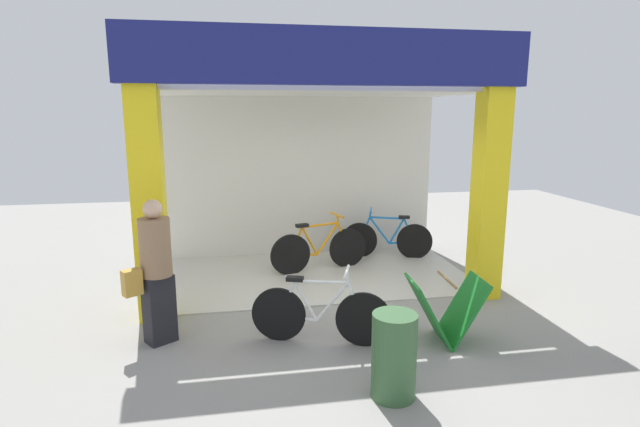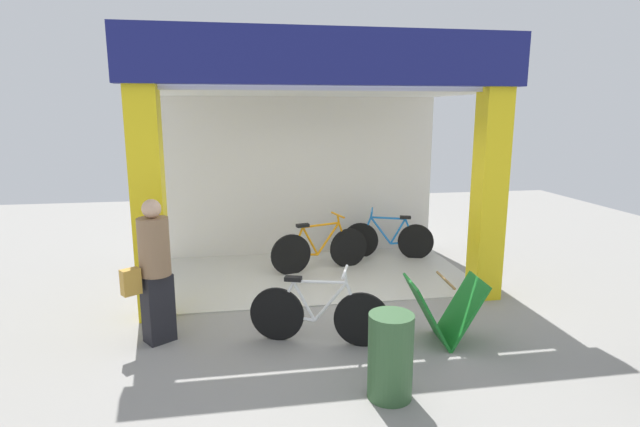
{
  "view_description": "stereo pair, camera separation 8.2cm",
  "coord_description": "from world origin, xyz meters",
  "views": [
    {
      "loc": [
        -1.24,
        -6.3,
        2.6
      ],
      "look_at": [
        0.0,
        0.67,
        1.15
      ],
      "focal_mm": 28.13,
      "sensor_mm": 36.0,
      "label": 1
    },
    {
      "loc": [
        -1.16,
        -6.32,
        2.6
      ],
      "look_at": [
        0.0,
        0.67,
        1.15
      ],
      "focal_mm": 28.13,
      "sensor_mm": 36.0,
      "label": 2
    }
  ],
  "objects": [
    {
      "name": "shop_facade",
      "position": [
        0.0,
        1.38,
        1.92
      ],
      "size": [
        5.06,
        2.97,
        3.58
      ],
      "color": "beige",
      "rests_on": "ground"
    },
    {
      "name": "pedestrian_1",
      "position": [
        -2.11,
        -0.72,
        0.85
      ],
      "size": [
        0.59,
        0.51,
        1.66
      ],
      "color": "black",
      "rests_on": "ground"
    },
    {
      "name": "bicycle_parked_0",
      "position": [
        -0.31,
        -1.06,
        0.35
      ],
      "size": [
        1.53,
        0.58,
        0.88
      ],
      "color": "black",
      "rests_on": "ground"
    },
    {
      "name": "bicycle_inside_0",
      "position": [
        1.47,
        2.05,
        0.35
      ],
      "size": [
        1.56,
        0.54,
        0.89
      ],
      "color": "black",
      "rests_on": "ground"
    },
    {
      "name": "trash_bin",
      "position": [
        0.17,
        -2.26,
        0.41
      ],
      "size": [
        0.41,
        0.41,
        0.81
      ],
      "primitive_type": "cylinder",
      "color": "#335933",
      "rests_on": "ground"
    },
    {
      "name": "sandwich_board_sign",
      "position": [
        1.11,
        -1.27,
        0.38
      ],
      "size": [
        0.87,
        0.63,
        0.77
      ],
      "color": "#197226",
      "rests_on": "ground"
    },
    {
      "name": "ground_plane",
      "position": [
        0.0,
        0.0,
        0.0
      ],
      "size": [
        17.73,
        17.73,
        0.0
      ],
      "primitive_type": "plane",
      "color": "gray",
      "rests_on": "ground"
    },
    {
      "name": "bicycle_inside_1",
      "position": [
        0.15,
        1.53,
        0.37
      ],
      "size": [
        1.66,
        0.53,
        0.94
      ],
      "color": "black",
      "rests_on": "ground"
    }
  ]
}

